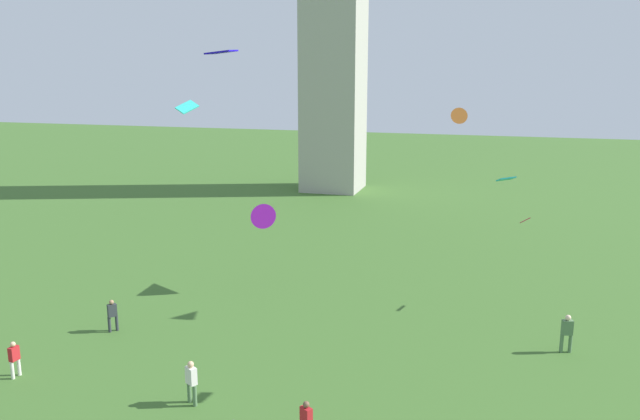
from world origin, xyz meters
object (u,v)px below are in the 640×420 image
Objects in this scene: kite_flying_0 at (525,220)px; person_4 at (567,331)px; person_0 at (191,380)px; person_2 at (112,314)px; person_1 at (306,420)px; person_3 at (14,357)px; kite_flying_1 at (260,212)px; kite_flying_5 at (457,119)px; kite_flying_2 at (506,179)px; kite_flying_4 at (187,107)px; kite_flying_3 at (221,52)px.

person_4 is at bearing 18.03° from kite_flying_0.
person_0 is 17.11m from person_4.
person_0 is at bearing 93.08° from person_2.
person_3 is (-13.44, 1.30, -0.03)m from person_1.
person_3 is (-8.29, -0.09, -0.11)m from person_0.
kite_flying_5 is (11.21, -0.59, 5.72)m from kite_flying_1.
kite_flying_0 is 0.92× the size of kite_flying_2.
person_3 is 0.62× the size of kite_flying_1.
person_0 is 16.88m from kite_flying_4.
kite_flying_1 reaches higher than kite_flying_0.
kite_flying_1 reaches higher than person_2.
kite_flying_4 reaches higher than person_4.
person_4 is at bearing 139.42° from person_2.
person_1 is 11.60m from kite_flying_2.
kite_flying_2 is 0.52× the size of kite_flying_3.
kite_flying_3 is (-20.12, 6.79, 12.86)m from person_4.
kite_flying_3 reaches higher than kite_flying_0.
person_2 is at bearing 21.86° from kite_flying_4.
person_1 is 1.74× the size of kite_flying_2.
person_3 is at bearing 33.79° from kite_flying_1.
person_3 is 15.99m from kite_flying_4.
person_1 is at bearing 68.98° from kite_flying_4.
kite_flying_4 is at bearing -10.94° from kite_flying_5.
kite_flying_3 is at bearing -68.33° from kite_flying_1.
kite_flying_2 is at bearing 107.50° from person_3.
person_2 is 0.91× the size of kite_flying_3.
kite_flying_3 is at bearing -95.29° from kite_flying_0.
kite_flying_4 is (-0.60, -3.51, -3.11)m from kite_flying_3.
kite_flying_2 is at bearing -102.33° from person_1.
person_0 reaches higher than person_1.
person_4 is 1.53× the size of kite_flying_4.
person_2 is at bearing 27.46° from kite_flying_1.
person_3 is at bearing 5.22° from person_4.
kite_flying_4 is at bearing -15.06° from kite_flying_1.
person_2 is at bearing 12.38° from kite_flying_5.
person_1 is 13.94m from person_2.
kite_flying_3 reaches higher than kite_flying_5.
kite_flying_5 reaches higher than person_1.
person_4 is 1.00× the size of kite_flying_3.
kite_flying_2 reaches higher than kite_flying_0.
kite_flying_5 is (17.13, 13.02, 9.47)m from person_3.
kite_flying_3 is at bearing -148.70° from person_2.
kite_flying_1 is 16.93m from kite_flying_2.
person_3 is at bearing -89.42° from kite_flying_2.
person_2 is 16.79m from kite_flying_3.
kite_flying_4 is at bearing -16.23° from person_1.
person_2 is at bearing -66.07° from kite_flying_0.
kite_flying_4 reaches higher than person_2.
person_3 is 1.35× the size of kite_flying_4.
kite_flying_0 is at bearing 151.34° from kite_flying_1.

